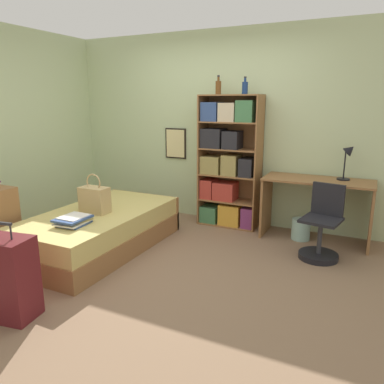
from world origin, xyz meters
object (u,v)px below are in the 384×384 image
at_px(waste_bin, 301,229).
at_px(bookcase, 227,165).
at_px(bed, 100,230).
at_px(suitcase, 1,277).
at_px(bottle_brown, 245,88).
at_px(book_stack_on_bed, 74,220).
at_px(handbag, 94,199).
at_px(desk_lamp, 349,155).
at_px(bottle_green, 218,87).
at_px(desk_chair, 321,234).
at_px(desk, 317,198).

bearing_deg(waste_bin, bookcase, 172.40).
xyz_separation_m(bed, suitcase, (0.23, -1.46, 0.11)).
height_order(bookcase, bottle_brown, bottle_brown).
bearing_deg(bed, suitcase, -80.99).
xyz_separation_m(book_stack_on_bed, bookcase, (0.92, 1.93, 0.35)).
bearing_deg(handbag, desk_lamp, 31.12).
distance_m(book_stack_on_bed, desk_lamp, 3.15).
xyz_separation_m(bed, bottle_green, (0.86, 1.46, 1.62)).
bearing_deg(bookcase, suitcase, -104.92).
distance_m(bed, waste_bin, 2.43).
bearing_deg(bottle_brown, desk_lamp, 0.57).
bearing_deg(suitcase, desk_chair, 47.43).
height_order(bottle_brown, waste_bin, bottle_brown).
xyz_separation_m(book_stack_on_bed, waste_bin, (1.96, 1.79, -0.36)).
height_order(book_stack_on_bed, bottle_green, bottle_green).
bearing_deg(bookcase, handbag, -123.98).
xyz_separation_m(bed, desk_chair, (2.34, 0.83, 0.04)).
height_order(bottle_green, waste_bin, bottle_green).
xyz_separation_m(handbag, book_stack_on_bed, (0.09, -0.43, -0.11)).
distance_m(suitcase, desk, 3.44).
relative_size(bed, desk, 1.55).
bearing_deg(waste_bin, desk_lamp, 18.40).
relative_size(book_stack_on_bed, bottle_brown, 1.63).
height_order(bookcase, bottle_green, bottle_green).
bearing_deg(bookcase, bed, -124.79).
distance_m(bottle_brown, waste_bin, 1.90).
xyz_separation_m(handbag, bottle_green, (0.86, 1.51, 1.25)).
bearing_deg(bottle_brown, bottle_green, 178.16).
height_order(bed, bookcase, bookcase).
bearing_deg(desk_chair, suitcase, -132.57).
bearing_deg(desk, desk_lamp, 17.90).
bearing_deg(handbag, suitcase, -80.42).
relative_size(bottle_green, desk, 0.19).
bearing_deg(bookcase, book_stack_on_bed, -115.51).
height_order(handbag, book_stack_on_bed, handbag).
height_order(bookcase, desk_lamp, bookcase).
distance_m(bottle_green, waste_bin, 2.09).
bearing_deg(desk_lamp, suitcase, -127.87).
height_order(handbag, desk_chair, handbag).
bearing_deg(handbag, desk_chair, 20.74).
height_order(bottle_green, desk, bottle_green).
distance_m(bookcase, bottle_brown, 1.02).
height_order(suitcase, desk_chair, desk_chair).
bearing_deg(suitcase, waste_bin, 56.74).
xyz_separation_m(bed, desk, (2.20, 1.36, 0.32)).
bearing_deg(bottle_green, book_stack_on_bed, -111.69).
height_order(bottle_brown, desk, bottle_brown).
relative_size(suitcase, desk_lamp, 1.79).
bearing_deg(handbag, bottle_green, 60.30).
bearing_deg(bottle_green, handbag, -119.70).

